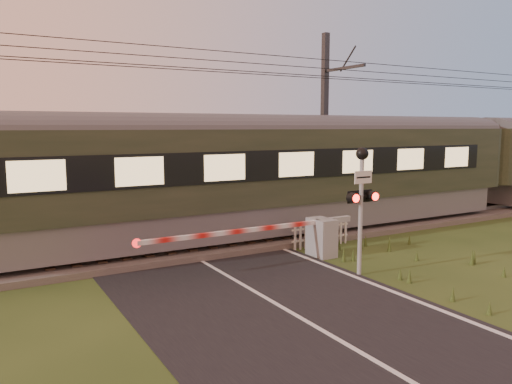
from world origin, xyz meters
TOP-DOWN VIEW (x-y plane):
  - ground at (0.00, 0.00)m, footprint 160.00×160.00m
  - road at (0.02, -0.23)m, footprint 6.00×140.00m
  - track_bed at (0.00, 6.50)m, footprint 140.00×3.40m
  - overhead_wires at (0.00, 6.50)m, footprint 120.00×0.62m
  - train at (13.96, 6.50)m, footprint 41.43×2.86m
  - boom_gate at (3.03, 3.68)m, footprint 6.61×0.86m
  - crossing_signal at (3.01, 1.68)m, footprint 0.83×0.35m
  - picket_fence at (4.00, 4.60)m, footprint 2.18×0.07m
  - catenary_mast at (7.28, 8.73)m, footprint 0.24×2.47m

SIDE VIEW (x-z plane):
  - ground at x=0.00m, z-range 0.00..0.00m
  - road at x=0.02m, z-range 0.00..0.03m
  - track_bed at x=0.00m, z-range -0.13..0.26m
  - picket_fence at x=4.00m, z-range 0.00..0.82m
  - boom_gate at x=3.03m, z-range 0.05..1.20m
  - train at x=13.96m, z-range 0.28..4.14m
  - crossing_signal at x=3.01m, z-range 0.61..3.89m
  - catenary_mast at x=7.28m, z-range 0.14..7.67m
  - overhead_wires at x=0.00m, z-range 5.41..6.04m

